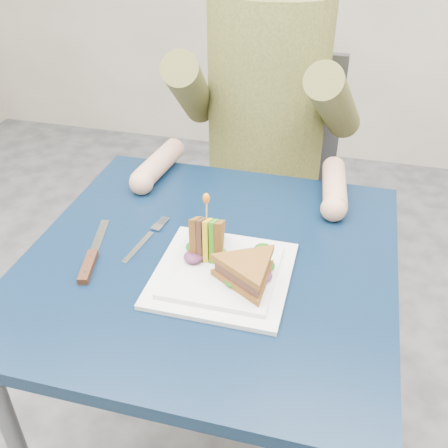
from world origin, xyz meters
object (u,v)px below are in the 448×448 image
(diner, at_px, (267,78))
(plate, at_px, (222,273))
(table, at_px, (210,286))
(sandwich_upright, at_px, (207,238))
(knife, at_px, (90,261))
(chair, at_px, (268,177))
(sandwich_flat, at_px, (248,271))
(fork, at_px, (145,240))

(diner, bearing_deg, plate, -86.23)
(table, xyz_separation_m, sandwich_upright, (-0.00, -0.01, 0.13))
(knife, bearing_deg, chair, 73.71)
(chair, bearing_deg, sandwich_upright, -90.10)
(diner, xyz_separation_m, plate, (0.04, -0.64, -0.18))
(sandwich_flat, xyz_separation_m, fork, (-0.25, 0.10, -0.04))
(chair, bearing_deg, sandwich_flat, -82.87)
(chair, relative_size, sandwich_flat, 4.66)
(chair, relative_size, knife, 4.25)
(table, distance_m, knife, 0.26)
(chair, height_order, fork, chair)
(sandwich_flat, xyz_separation_m, sandwich_upright, (-0.10, 0.07, 0.01))
(diner, distance_m, sandwich_upright, 0.61)
(chair, bearing_deg, plate, -86.80)
(table, relative_size, diner, 1.01)
(sandwich_flat, height_order, fork, sandwich_flat)
(chair, height_order, sandwich_flat, chair)
(fork, bearing_deg, chair, 77.62)
(plate, bearing_deg, sandwich_upright, 133.80)
(table, distance_m, chair, 0.70)
(plate, distance_m, sandwich_flat, 0.07)
(table, xyz_separation_m, chair, (0.00, 0.69, -0.11))
(table, xyz_separation_m, knife, (-0.23, -0.08, 0.09))
(chair, distance_m, fork, 0.72)
(sandwich_upright, bearing_deg, sandwich_flat, -35.50)
(sandwich_upright, height_order, fork, sandwich_upright)
(plate, relative_size, sandwich_upright, 1.81)
(plate, xyz_separation_m, knife, (-0.27, -0.03, -0.00))
(sandwich_flat, xyz_separation_m, knife, (-0.32, -0.00, -0.04))
(fork, bearing_deg, plate, -20.85)
(chair, bearing_deg, table, -90.00)
(diner, bearing_deg, knife, -108.86)
(table, bearing_deg, diner, 90.00)
(table, bearing_deg, plate, -53.08)
(table, distance_m, sandwich_upright, 0.13)
(diner, distance_m, knife, 0.72)
(table, xyz_separation_m, plate, (0.04, -0.06, 0.09))
(sandwich_flat, height_order, knife, sandwich_flat)
(plate, bearing_deg, knife, -174.37)
(sandwich_upright, bearing_deg, diner, 89.89)
(plate, xyz_separation_m, sandwich_flat, (0.05, -0.02, 0.04))
(diner, relative_size, fork, 4.16)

